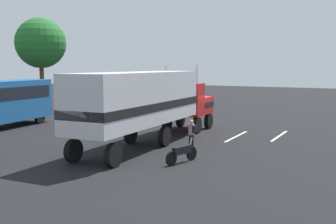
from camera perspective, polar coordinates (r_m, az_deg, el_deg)
The scene contains 7 objects.
ground_plane at distance 28.94m, azimuth 3.62°, elevation -2.49°, with size 120.00×120.00×0.00m, color black.
lane_stripe_near at distance 26.59m, azimuth 9.46°, elevation -3.36°, with size 4.40×0.16×0.01m, color silver.
lane_stripe_mid at distance 27.37m, azimuth 15.19°, elevation -3.22°, with size 4.40×0.16×0.01m, color silver.
semi_truck at distance 23.33m, azimuth -2.79°, elevation 1.59°, with size 14.27×3.53×4.50m.
person_bystander at distance 22.04m, azimuth 3.30°, elevation -2.98°, with size 0.34×0.46×1.63m.
motorcycle at distance 19.16m, azimuth 1.94°, elevation -5.66°, with size 2.07×0.62×1.12m.
tree_center at distance 44.39m, azimuth -17.23°, elevation 9.10°, with size 5.13×5.13×9.34m.
Camera 1 is at (-26.07, -11.74, 4.52)m, focal length 43.98 mm.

